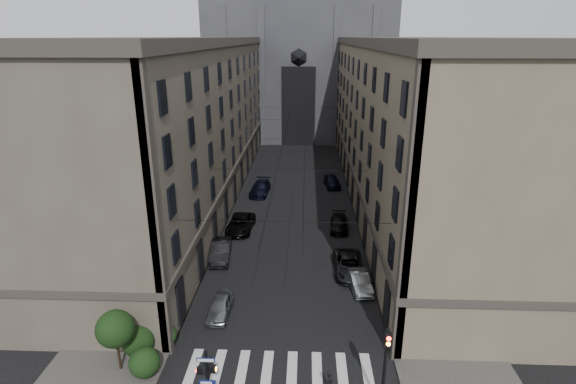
# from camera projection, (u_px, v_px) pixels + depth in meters

# --- Properties ---
(sidewalk_left) EXTENTS (7.00, 80.00, 0.15)m
(sidewalk_left) POSITION_uv_depth(u_px,v_px,m) (211.00, 194.00, 56.66)
(sidewalk_left) COLOR #383533
(sidewalk_left) RESTS_ON ground
(sidewalk_right) EXTENTS (7.00, 80.00, 0.15)m
(sidewalk_right) POSITION_uv_depth(u_px,v_px,m) (378.00, 197.00, 55.86)
(sidewalk_right) COLOR #383533
(sidewalk_right) RESTS_ON ground
(zebra_crossing) EXTENTS (11.00, 3.20, 0.01)m
(zebra_crossing) POSITION_uv_depth(u_px,v_px,m) (280.00, 369.00, 27.02)
(zebra_crossing) COLOR beige
(zebra_crossing) RESTS_ON ground
(building_left) EXTENTS (13.60, 60.60, 18.85)m
(building_left) POSITION_uv_depth(u_px,v_px,m) (182.00, 121.00, 53.73)
(building_left) COLOR #4B4439
(building_left) RESTS_ON ground
(building_right) EXTENTS (13.60, 60.60, 18.85)m
(building_right) POSITION_uv_depth(u_px,v_px,m) (408.00, 123.00, 52.71)
(building_right) COLOR brown
(building_right) RESTS_ON ground
(gothic_tower) EXTENTS (35.00, 23.00, 58.00)m
(gothic_tower) POSITION_uv_depth(u_px,v_px,m) (300.00, 43.00, 87.22)
(gothic_tower) COLOR #2D2D33
(gothic_tower) RESTS_ON ground
(pedestrian_signal_left) EXTENTS (1.02, 0.38, 4.00)m
(pedestrian_signal_left) POSITION_uv_depth(u_px,v_px,m) (207.00, 378.00, 23.09)
(pedestrian_signal_left) COLOR black
(pedestrian_signal_left) RESTS_ON ground
(traffic_light_right) EXTENTS (0.34, 0.50, 5.20)m
(traffic_light_right) POSITION_uv_depth(u_px,v_px,m) (385.00, 362.00, 22.82)
(traffic_light_right) COLOR black
(traffic_light_right) RESTS_ON ground
(shrub_cluster) EXTENTS (3.90, 4.40, 3.90)m
(shrub_cluster) POSITION_uv_depth(u_px,v_px,m) (134.00, 340.00, 26.77)
(shrub_cluster) COLOR black
(shrub_cluster) RESTS_ON sidewalk_left
(tram_wires) EXTENTS (14.00, 60.00, 0.43)m
(tram_wires) POSITION_uv_depth(u_px,v_px,m) (294.00, 140.00, 53.56)
(tram_wires) COLOR black
(tram_wires) RESTS_ON ground
(car_left_near) EXTENTS (1.63, 3.83, 1.29)m
(car_left_near) POSITION_uv_depth(u_px,v_px,m) (220.00, 307.00, 32.13)
(car_left_near) COLOR slate
(car_left_near) RESTS_ON ground
(car_left_midnear) EXTENTS (2.11, 4.92, 1.58)m
(car_left_midnear) POSITION_uv_depth(u_px,v_px,m) (221.00, 251.00, 40.21)
(car_left_midnear) COLOR black
(car_left_midnear) RESTS_ON ground
(car_left_midfar) EXTENTS (2.75, 5.45, 1.48)m
(car_left_midfar) POSITION_uv_depth(u_px,v_px,m) (241.00, 224.00, 46.08)
(car_left_midfar) COLOR black
(car_left_midfar) RESTS_ON ground
(car_left_far) EXTENTS (2.58, 5.45, 1.54)m
(car_left_far) POSITION_uv_depth(u_px,v_px,m) (260.00, 188.00, 56.83)
(car_left_far) COLOR black
(car_left_far) RESTS_ON ground
(car_right_near) EXTENTS (1.93, 4.21, 1.34)m
(car_right_near) POSITION_uv_depth(u_px,v_px,m) (359.00, 281.00, 35.45)
(car_right_near) COLOR gray
(car_right_near) RESTS_ON ground
(car_right_midnear) EXTENTS (2.56, 5.37, 1.48)m
(car_right_midnear) POSITION_uv_depth(u_px,v_px,m) (349.00, 265.00, 37.78)
(car_right_midnear) COLOR black
(car_right_midnear) RESTS_ON ground
(car_right_midfar) EXTENTS (2.07, 4.56, 1.29)m
(car_right_midfar) POSITION_uv_depth(u_px,v_px,m) (339.00, 223.00, 46.41)
(car_right_midfar) COLOR black
(car_right_midfar) RESTS_ON ground
(car_right_far) EXTENTS (2.37, 4.67, 1.52)m
(car_right_far) POSITION_uv_depth(u_px,v_px,m) (332.00, 181.00, 59.62)
(car_right_far) COLOR black
(car_right_far) RESTS_ON ground
(pedestrian) EXTENTS (0.60, 0.72, 1.69)m
(pedestrian) POSITION_uv_depth(u_px,v_px,m) (330.00, 383.00, 24.75)
(pedestrian) COLOR black
(pedestrian) RESTS_ON ground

